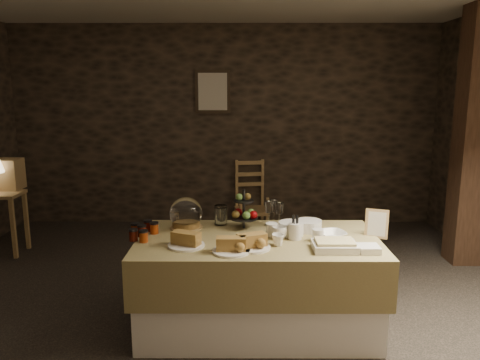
{
  "coord_description": "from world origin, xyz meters",
  "views": [
    {
      "loc": [
        0.22,
        -3.65,
        1.81
      ],
      "look_at": [
        0.21,
        0.2,
        1.04
      ],
      "focal_mm": 35.0,
      "sensor_mm": 36.0,
      "label": 1
    }
  ],
  "objects_px": {
    "buffet_table": "(258,276)",
    "fruit_stand": "(244,213)",
    "chair": "(252,197)",
    "timber_column": "(473,139)",
    "wine_rack": "(2,174)"
  },
  "relations": [
    {
      "from": "buffet_table",
      "to": "fruit_stand",
      "type": "relative_size",
      "value": 5.68
    },
    {
      "from": "fruit_stand",
      "to": "buffet_table",
      "type": "bearing_deg",
      "value": -67.95
    },
    {
      "from": "chair",
      "to": "fruit_stand",
      "type": "height_order",
      "value": "fruit_stand"
    },
    {
      "from": "fruit_stand",
      "to": "timber_column",
      "type": "bearing_deg",
      "value": 26.15
    },
    {
      "from": "wine_rack",
      "to": "timber_column",
      "type": "xyz_separation_m",
      "value": [
        5.0,
        -0.4,
        0.44
      ]
    },
    {
      "from": "buffet_table",
      "to": "chair",
      "type": "relative_size",
      "value": 2.65
    },
    {
      "from": "buffet_table",
      "to": "wine_rack",
      "type": "bearing_deg",
      "value": 147.5
    },
    {
      "from": "timber_column",
      "to": "fruit_stand",
      "type": "distance_m",
      "value": 2.61
    },
    {
      "from": "timber_column",
      "to": "buffet_table",
      "type": "bearing_deg",
      "value": -147.99
    },
    {
      "from": "fruit_stand",
      "to": "wine_rack",
      "type": "bearing_deg",
      "value": 150.36
    },
    {
      "from": "wine_rack",
      "to": "fruit_stand",
      "type": "relative_size",
      "value": 1.33
    },
    {
      "from": "buffet_table",
      "to": "chair",
      "type": "bearing_deg",
      "value": 89.74
    },
    {
      "from": "timber_column",
      "to": "fruit_stand",
      "type": "xyz_separation_m",
      "value": [
        -2.31,
        -1.13,
        -0.47
      ]
    },
    {
      "from": "chair",
      "to": "fruit_stand",
      "type": "relative_size",
      "value": 2.14
    },
    {
      "from": "buffet_table",
      "to": "timber_column",
      "type": "height_order",
      "value": "timber_column"
    }
  ]
}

